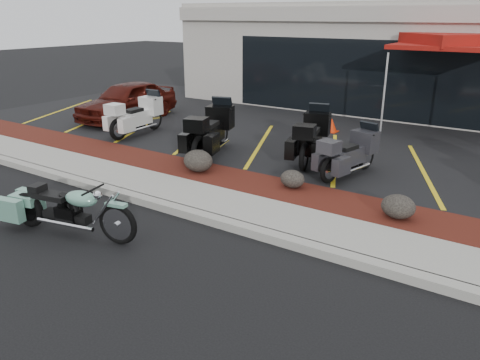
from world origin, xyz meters
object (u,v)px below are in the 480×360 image
Objects in this scene: hero_cruiser at (117,218)px; popup_canopy at (453,43)px; traffic_cone at (332,125)px; parked_car at (127,100)px; touring_white at (154,110)px.

hero_cruiser is 11.40m from popup_canopy.
hero_cruiser reaches higher than traffic_cone.
hero_cruiser is at bearing -46.01° from parked_car.
parked_car reaches higher than hero_cruiser.
popup_canopy is (2.78, 2.11, 2.43)m from traffic_cone.
parked_car reaches higher than traffic_cone.
traffic_cone is (4.77, 2.79, -0.42)m from touring_white.
popup_canopy reaches higher than parked_car.
touring_white is 0.57× the size of parked_car.
traffic_cone is at bearing 77.82° from hero_cruiser.
hero_cruiser is at bearing -90.81° from popup_canopy.
touring_white is 9.23m from popup_canopy.
touring_white reaches higher than hero_cruiser.
hero_cruiser is at bearing -143.92° from touring_white.
parked_car reaches higher than touring_white.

